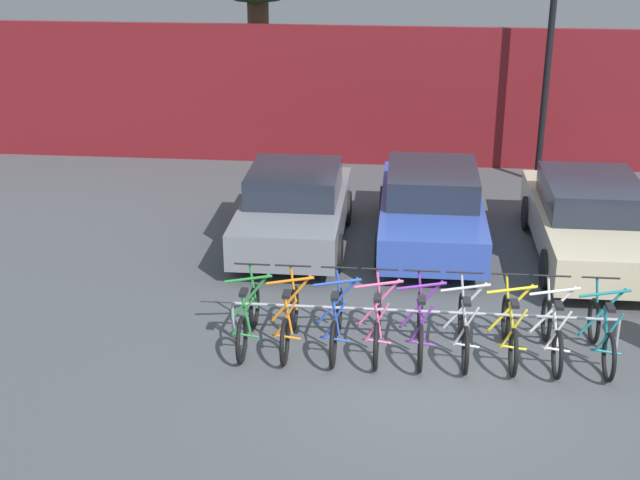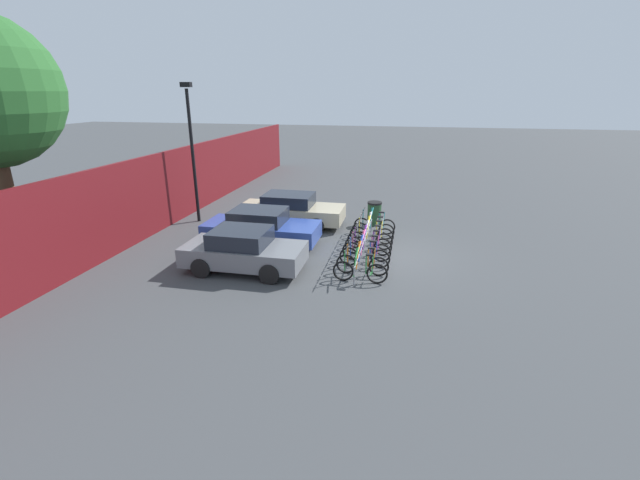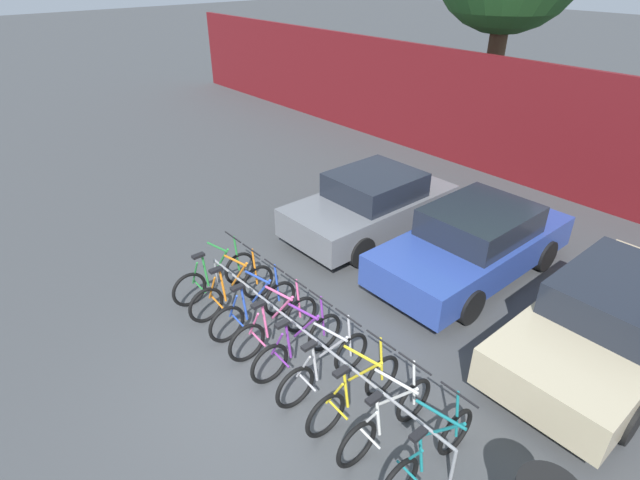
# 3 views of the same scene
# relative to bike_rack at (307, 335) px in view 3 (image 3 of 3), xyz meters

# --- Properties ---
(ground_plane) EXTENTS (120.00, 120.00, 0.00)m
(ground_plane) POSITION_rel_bike_rack_xyz_m (0.09, -0.68, -0.50)
(ground_plane) COLOR #424447
(hoarding_wall) EXTENTS (36.00, 0.16, 3.18)m
(hoarding_wall) POSITION_rel_bike_rack_xyz_m (0.09, 8.82, 1.08)
(hoarding_wall) COLOR maroon
(hoarding_wall) RESTS_ON ground
(bike_rack) EXTENTS (5.42, 0.04, 0.57)m
(bike_rack) POSITION_rel_bike_rack_xyz_m (0.00, 0.00, 0.00)
(bike_rack) COLOR gray
(bike_rack) RESTS_ON ground
(bicycle_green) EXTENTS (0.68, 1.71, 1.05)m
(bicycle_green) POSITION_rel_bike_rack_xyz_m (-2.44, -0.15, -0.13)
(bicycle_green) COLOR black
(bicycle_green) RESTS_ON ground
(bicycle_orange) EXTENTS (0.68, 1.71, 1.05)m
(bicycle_orange) POSITION_rel_bike_rack_xyz_m (-1.85, -0.15, -0.13)
(bicycle_orange) COLOR black
(bicycle_orange) RESTS_ON ground
(bicycle_blue) EXTENTS (0.68, 1.71, 1.05)m
(bicycle_blue) POSITION_rel_bike_rack_xyz_m (-1.19, -0.15, -0.13)
(bicycle_blue) COLOR black
(bicycle_blue) RESTS_ON ground
(bicycle_pink) EXTENTS (0.68, 1.71, 1.05)m
(bicycle_pink) POSITION_rel_bike_rack_xyz_m (-0.61, -0.15, -0.13)
(bicycle_pink) COLOR black
(bicycle_pink) RESTS_ON ground
(bicycle_purple) EXTENTS (0.68, 1.71, 1.05)m
(bicycle_purple) POSITION_rel_bike_rack_xyz_m (-0.02, -0.15, -0.13)
(bicycle_purple) COLOR black
(bicycle_purple) RESTS_ON ground
(bicycle_silver) EXTENTS (0.68, 1.71, 1.05)m
(bicycle_silver) POSITION_rel_bike_rack_xyz_m (0.58, -0.15, -0.13)
(bicycle_silver) COLOR black
(bicycle_silver) RESTS_ON ground
(bicycle_yellow) EXTENTS (0.68, 1.71, 1.05)m
(bicycle_yellow) POSITION_rel_bike_rack_xyz_m (1.20, -0.15, -0.13)
(bicycle_yellow) COLOR black
(bicycle_yellow) RESTS_ON ground
(bicycle_white) EXTENTS (0.68, 1.71, 1.05)m
(bicycle_white) POSITION_rel_bike_rack_xyz_m (1.78, -0.15, -0.13)
(bicycle_white) COLOR black
(bicycle_white) RESTS_ON ground
(bicycle_teal) EXTENTS (0.68, 1.71, 1.05)m
(bicycle_teal) POSITION_rel_bike_rack_xyz_m (2.44, -0.15, -0.13)
(bicycle_teal) COLOR black
(bicycle_teal) RESTS_ON ground
(car_grey) EXTENTS (1.91, 3.91, 1.40)m
(car_grey) POSITION_rel_bike_rack_xyz_m (-2.26, 3.70, 0.19)
(car_grey) COLOR slate
(car_grey) RESTS_ON ground
(car_blue) EXTENTS (1.91, 4.32, 1.40)m
(car_blue) POSITION_rel_bike_rack_xyz_m (0.19, 3.97, 0.19)
(car_blue) COLOR #2D479E
(car_blue) RESTS_ON ground
(car_beige) EXTENTS (1.91, 4.54, 1.40)m
(car_beige) POSITION_rel_bike_rack_xyz_m (2.91, 3.56, 0.19)
(car_beige) COLOR #C1B28E
(car_beige) RESTS_ON ground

